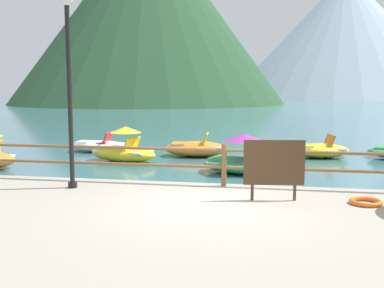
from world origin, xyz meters
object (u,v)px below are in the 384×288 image
at_px(pedal_boat_1, 99,146).
at_px(pedal_boat_2, 320,150).
at_px(sign_board, 274,164).
at_px(pedal_boat_7, 241,160).
at_px(life_ring, 366,202).
at_px(pedal_boat_3, 123,150).
at_px(lamp_post, 69,73).
at_px(pedal_boat_6, 196,148).

bearing_deg(pedal_boat_1, pedal_boat_2, 0.42).
xyz_separation_m(sign_board, pedal_boat_7, (-0.99, 4.88, -0.72)).
height_order(sign_board, life_ring, sign_board).
bearing_deg(pedal_boat_3, life_ring, -42.15).
relative_size(lamp_post, pedal_boat_2, 1.78).
bearing_deg(pedal_boat_7, pedal_boat_3, 161.20).
relative_size(life_ring, pedal_boat_6, 0.24).
height_order(life_ring, pedal_boat_1, pedal_boat_1).
xyz_separation_m(pedal_boat_1, pedal_boat_7, (6.03, -3.65, 0.16)).
distance_m(life_ring, pedal_boat_7, 5.56).
distance_m(pedal_boat_6, pedal_boat_7, 3.70).
xyz_separation_m(lamp_post, pedal_boat_1, (-2.67, 8.17, -2.66)).
xyz_separation_m(life_ring, pedal_boat_1, (-8.75, 8.51, -0.20)).
bearing_deg(pedal_boat_3, pedal_boat_1, 128.98).
distance_m(lamp_post, pedal_boat_3, 6.53).
xyz_separation_m(sign_board, life_ring, (1.72, 0.02, -0.68)).
relative_size(life_ring, pedal_boat_7, 0.23).
xyz_separation_m(life_ring, pedal_boat_7, (-2.71, 4.86, -0.04)).
height_order(pedal_boat_1, pedal_boat_6, pedal_boat_6).
xyz_separation_m(lamp_post, pedal_boat_3, (-0.89, 5.96, -2.51)).
relative_size(sign_board, life_ring, 1.95).
height_order(sign_board, pedal_boat_1, sign_board).
distance_m(pedal_boat_2, pedal_boat_6, 4.67).
xyz_separation_m(sign_board, pedal_boat_1, (-7.03, 8.53, -0.88)).
bearing_deg(life_ring, pedal_boat_6, 120.16).
xyz_separation_m(pedal_boat_2, pedal_boat_7, (-2.70, -3.71, 0.12)).
distance_m(lamp_post, life_ring, 6.56).
relative_size(pedal_boat_3, pedal_boat_6, 1.09).
height_order(sign_board, pedal_boat_3, sign_board).
bearing_deg(sign_board, pedal_boat_6, 110.06).
bearing_deg(pedal_boat_7, sign_board, -78.49).
bearing_deg(pedal_boat_6, pedal_boat_7, -58.40).
bearing_deg(pedal_boat_3, pedal_boat_6, 36.40).
bearing_deg(sign_board, life_ring, 0.71).
relative_size(life_ring, pedal_boat_3, 0.22).
relative_size(pedal_boat_6, pedal_boat_7, 0.96).
xyz_separation_m(lamp_post, pedal_boat_2, (6.06, 8.23, -2.63)).
bearing_deg(sign_board, lamp_post, 175.25).
bearing_deg(pedal_boat_7, pedal_boat_1, 148.82).
bearing_deg(pedal_boat_3, pedal_boat_7, -18.80).
bearing_deg(pedal_boat_2, life_ring, -89.92).
bearing_deg(pedal_boat_2, pedal_boat_6, -173.06).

